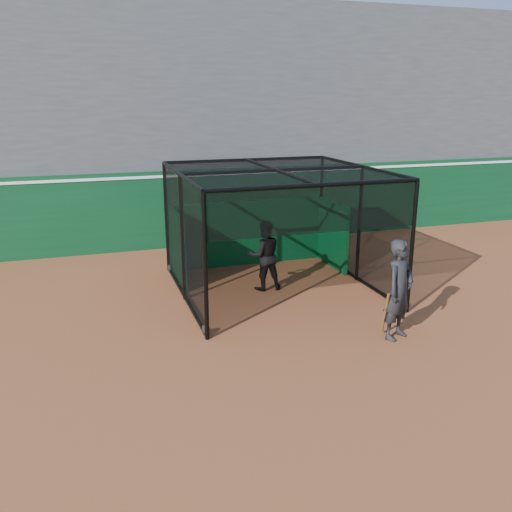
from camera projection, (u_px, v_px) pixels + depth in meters
name	position (u px, v px, depth m)	size (l,w,h in m)	color
ground	(286.00, 354.00, 10.43)	(120.00, 120.00, 0.00)	brown
outfield_wall	(194.00, 207.00, 17.82)	(50.00, 0.50, 2.50)	#0B3D1E
grandstand	(171.00, 105.00, 20.36)	(50.00, 7.85, 8.95)	#4C4C4F
batting_cage	(275.00, 231.00, 13.54)	(4.79, 4.92, 3.04)	black
batter	(264.00, 255.00, 13.70)	(0.87, 0.68, 1.80)	black
on_deck_player	(399.00, 290.00, 10.85)	(0.90, 0.79, 2.07)	black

